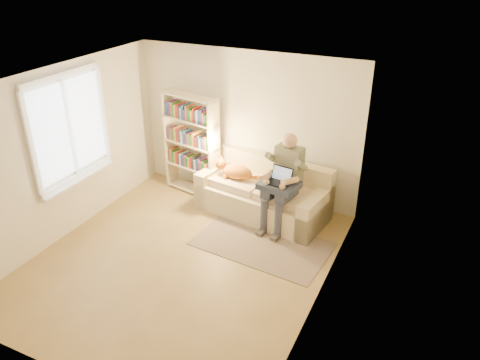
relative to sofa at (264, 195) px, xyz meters
The scene contains 14 objects.
floor 1.86m from the sofa, 107.46° to the right, with size 4.50×4.50×0.00m, color olive.
ceiling 2.91m from the sofa, 107.46° to the right, with size 4.00×4.50×0.02m, color white.
wall_left 3.24m from the sofa, 145.60° to the right, with size 0.02×4.50×2.60m, color silver.
wall_right 2.47m from the sofa, 50.26° to the right, with size 0.02×4.50×2.60m, color silver.
wall_back 1.22m from the sofa, 137.40° to the left, with size 4.00×0.02×2.60m, color silver.
wall_front 4.15m from the sofa, 97.82° to the right, with size 4.00×0.02×2.60m, color silver.
window 3.12m from the sofa, 148.24° to the right, with size 0.12×1.52×1.69m.
sofa is the anchor object (origin of this frame).
person 0.72m from the sofa, 28.08° to the right, with size 0.51×0.73×1.55m.
cat 0.66m from the sofa, behind, with size 0.82×0.36×0.29m.
blanket 0.73m from the sofa, 41.57° to the right, with size 0.58×0.47×0.10m, color #242C40.
laptop 0.79m from the sofa, 40.58° to the right, with size 0.38×0.34×0.29m.
bookshelf 1.62m from the sofa, behind, with size 1.21×0.58×1.84m.
rug 1.01m from the sofa, 68.66° to the right, with size 2.00×1.18×0.01m, color gray.
Camera 1 is at (3.11, -4.65, 4.07)m, focal length 35.00 mm.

